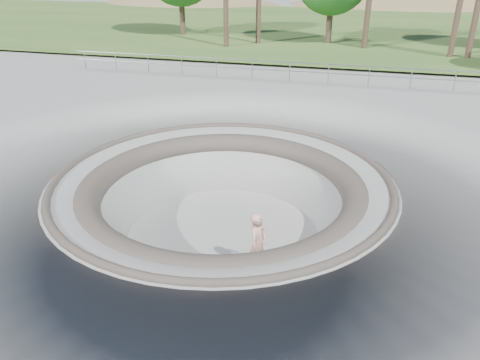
{
  "coord_description": "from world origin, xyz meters",
  "views": [
    {
      "loc": [
        3.83,
        -12.16,
        6.03
      ],
      "look_at": [
        0.48,
        0.27,
        -0.1
      ],
      "focal_mm": 35.0,
      "sensor_mm": 36.0,
      "label": 1
    }
  ],
  "objects": [
    {
      "name": "ground",
      "position": [
        0.0,
        0.0,
        0.0
      ],
      "size": [
        180.0,
        180.0,
        0.0
      ],
      "primitive_type": "plane",
      "color": "#999894",
      "rests_on": "ground"
    },
    {
      "name": "safety_railing",
      "position": [
        0.0,
        12.0,
        0.69
      ],
      "size": [
        25.0,
        0.06,
        1.03
      ],
      "color": "gray",
      "rests_on": "ground"
    },
    {
      "name": "grass_strip",
      "position": [
        0.0,
        34.0,
        0.22
      ],
      "size": [
        180.0,
        36.0,
        0.12
      ],
      "color": "#365C25",
      "rests_on": "ground"
    },
    {
      "name": "skate_bowl",
      "position": [
        0.0,
        0.0,
        -1.83
      ],
      "size": [
        14.0,
        14.0,
        4.1
      ],
      "color": "#999894",
      "rests_on": "ground"
    },
    {
      "name": "distant_hills",
      "position": [
        3.78,
        57.17,
        -7.02
      ],
      "size": [
        103.2,
        45.0,
        28.6
      ],
      "color": "olive",
      "rests_on": "ground"
    },
    {
      "name": "skater",
      "position": [
        1.54,
        -1.84,
        -0.91
      ],
      "size": [
        0.58,
        0.75,
        1.82
      ],
      "primitive_type": "imported",
      "rotation": [
        0.0,
        0.0,
        1.34
      ],
      "color": "#DCA38E",
      "rests_on": "skateboard"
    },
    {
      "name": "skateboard",
      "position": [
        1.54,
        -1.84,
        -1.84
      ],
      "size": [
        0.74,
        0.23,
        0.08
      ],
      "color": "brown",
      "rests_on": "ground"
    }
  ]
}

